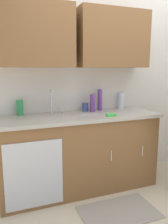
{
  "coord_description": "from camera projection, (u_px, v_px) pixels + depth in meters",
  "views": [
    {
      "loc": [
        -1.46,
        -1.85,
        1.48
      ],
      "look_at": [
        -0.54,
        0.55,
        1.0
      ],
      "focal_mm": 36.93,
      "sensor_mm": 36.0,
      "label": 1
    }
  ],
  "objects": [
    {
      "name": "floor_mat",
      "position": [
        119.0,
        212.0,
        2.41
      ],
      "size": [
        0.8,
        0.5,
        0.01
      ],
      "primitive_type": "cube",
      "color": "gray",
      "rests_on": "ground"
    },
    {
      "name": "bottle_dish_liquid",
      "position": [
        100.0,
        100.0,
        3.05
      ],
      "size": [
        0.06,
        0.06,
        0.28
      ],
      "primitive_type": "cylinder",
      "color": "#66388C",
      "rests_on": "countertop"
    },
    {
      "name": "sink",
      "position": [
        58.0,
        117.0,
        2.68
      ],
      "size": [
        0.5,
        0.36,
        0.35
      ],
      "color": "#B7BABF",
      "rests_on": "counter_cabinet"
    },
    {
      "name": "countertop",
      "position": [
        79.0,
        116.0,
        2.77
      ],
      "size": [
        1.96,
        0.66,
        0.04
      ],
      "primitive_type": "cube",
      "color": "#A8A093",
      "rests_on": "counter_cabinet"
    },
    {
      "name": "bottle_water_short",
      "position": [
        93.0,
        103.0,
        2.96
      ],
      "size": [
        0.07,
        0.07,
        0.22
      ],
      "primitive_type": "cylinder",
      "color": "#66388C",
      "rests_on": "countertop"
    },
    {
      "name": "kitchen_wall_with_uppers",
      "position": [
        100.0,
        69.0,
        3.08
      ],
      "size": [
        4.8,
        0.44,
        2.7
      ],
      "color": "beige",
      "rests_on": "ground"
    },
    {
      "name": "ground_plane",
      "position": [
        149.0,
        208.0,
        2.49
      ],
      "size": [
        9.0,
        9.0,
        0.0
      ],
      "primitive_type": "plane",
      "color": "beige"
    },
    {
      "name": "knife_on_counter",
      "position": [
        90.0,
        114.0,
        2.78
      ],
      "size": [
        0.24,
        0.05,
        0.01
      ],
      "primitive_type": "cube",
      "rotation": [
        0.0,
        0.0,
        6.18
      ],
      "color": "silver",
      "rests_on": "countertop"
    },
    {
      "name": "cup_by_sink",
      "position": [
        85.0,
        107.0,
        3.0
      ],
      "size": [
        0.08,
        0.08,
        0.1
      ],
      "primitive_type": "cylinder",
      "color": "#33478C",
      "rests_on": "countertop"
    },
    {
      "name": "counter_cabinet",
      "position": [
        79.0,
        154.0,
        2.85
      ],
      "size": [
        1.9,
        0.62,
        0.9
      ],
      "color": "brown",
      "rests_on": "ground"
    },
    {
      "name": "bottle_soap",
      "position": [
        121.0,
        101.0,
        3.18
      ],
      "size": [
        0.08,
        0.08,
        0.22
      ],
      "primitive_type": "cylinder",
      "color": "silver",
      "rests_on": "countertop"
    },
    {
      "name": "bottle_water_tall",
      "position": [
        20.0,
        108.0,
        2.72
      ],
      "size": [
        0.08,
        0.08,
        0.18
      ],
      "primitive_type": "cylinder",
      "color": "#2D8C4C",
      "rests_on": "countertop"
    },
    {
      "name": "sponge",
      "position": [
        111.0,
        115.0,
        2.68
      ],
      "size": [
        0.11,
        0.07,
        0.03
      ],
      "primitive_type": "cube",
      "color": "#4CBF4C",
      "rests_on": "countertop"
    }
  ]
}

